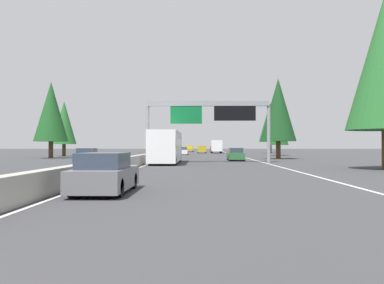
{
  "coord_description": "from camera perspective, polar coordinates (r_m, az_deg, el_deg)",
  "views": [
    {
      "loc": [
        -3.22,
        -5.06,
        1.73
      ],
      "look_at": [
        51.82,
        -3.95,
        2.22
      ],
      "focal_mm": 37.84,
      "sensor_mm": 36.0,
      "label": 1
    }
  ],
  "objects": [
    {
      "name": "sedan_mid_center",
      "position": [
        15.2,
        -12.16,
        -4.45
      ],
      "size": [
        4.4,
        1.8,
        1.47
      ],
      "color": "slate",
      "rests_on": "ground"
    },
    {
      "name": "shoulder_stripe_right",
      "position": [
        73.52,
        6.2,
        -1.86
      ],
      "size": [
        160.0,
        0.16,
        0.01
      ],
      "primitive_type": "cube",
      "color": "silver",
      "rests_on": "ground"
    },
    {
      "name": "sign_gantry_overhead",
      "position": [
        41.16,
        2.52,
        4.01
      ],
      "size": [
        0.5,
        12.68,
        6.25
      ],
      "color": "gray",
      "rests_on": "ground"
    },
    {
      "name": "sedan_mid_right",
      "position": [
        126.01,
        2.94,
        -0.99
      ],
      "size": [
        4.4,
        1.8,
        1.47
      ],
      "color": "red",
      "rests_on": "ground"
    },
    {
      "name": "pickup_far_left",
      "position": [
        117.12,
        -0.32,
        -0.91
      ],
      "size": [
        5.6,
        2.0,
        1.86
      ],
      "color": "#AD931E",
      "rests_on": "ground"
    },
    {
      "name": "conifer_right_near",
      "position": [
        54.17,
        12.06,
        4.45
      ],
      "size": [
        4.64,
        4.64,
        10.55
      ],
      "color": "#4C3823",
      "rests_on": "ground"
    },
    {
      "name": "bus_distant_b",
      "position": [
        39.77,
        -3.63,
        -0.53
      ],
      "size": [
        11.5,
        2.55,
        3.1
      ],
      "color": "white",
      "rests_on": "ground"
    },
    {
      "name": "shoulder_stripe_median",
      "position": [
        73.39,
        -2.6,
        -1.86
      ],
      "size": [
        160.0,
        0.16,
        0.01
      ],
      "primitive_type": "cube",
      "color": "silver",
      "rests_on": "ground"
    },
    {
      "name": "median_barrier",
      "position": [
        83.4,
        -2.53,
        -1.39
      ],
      "size": [
        180.0,
        0.56,
        0.9
      ],
      "primitive_type": "cube",
      "color": "#9E9B93",
      "rests_on": "ground"
    },
    {
      "name": "ground_plane",
      "position": [
        63.44,
        -3.42,
        -2.08
      ],
      "size": [
        320.0,
        320.0,
        0.0
      ],
      "primitive_type": "plane",
      "color": "#38383A"
    },
    {
      "name": "sedan_far_right",
      "position": [
        77.14,
        -1.27,
        -1.29
      ],
      "size": [
        4.4,
        1.8,
        1.47
      ],
      "color": "white",
      "rests_on": "ground"
    },
    {
      "name": "conifer_left_near",
      "position": [
        59.13,
        -19.26,
        4.04
      ],
      "size": [
        4.63,
        4.63,
        10.53
      ],
      "color": "#4C3823",
      "rests_on": "ground"
    },
    {
      "name": "conifer_right_far",
      "position": [
        96.14,
        10.96,
        2.76
      ],
      "size": [
        5.21,
        5.21,
        11.84
      ],
      "color": "#4C3823",
      "rests_on": "ground"
    },
    {
      "name": "box_truck_mid_left",
      "position": [
        93.61,
        3.43,
        -0.59
      ],
      "size": [
        8.5,
        2.4,
        2.95
      ],
      "color": "white",
      "rests_on": "ground"
    },
    {
      "name": "minivan_near_right",
      "position": [
        93.61,
        1.38,
        -0.99
      ],
      "size": [
        5.0,
        1.95,
        1.69
      ],
      "color": "#AD931E",
      "rests_on": "ground"
    },
    {
      "name": "sedan_distant_a",
      "position": [
        47.26,
        6.15,
        -1.78
      ],
      "size": [
        4.4,
        1.8,
        1.47
      ],
      "color": "#2D6B38",
      "rests_on": "ground"
    },
    {
      "name": "oncoming_near",
      "position": [
        42.56,
        -14.53,
        -1.91
      ],
      "size": [
        4.4,
        1.8,
        1.47
      ],
      "rotation": [
        0.0,
        0.0,
        3.14
      ],
      "color": "#1E4793",
      "rests_on": "ground"
    },
    {
      "name": "conifer_right_mid",
      "position": [
        71.42,
        11.97,
        2.18
      ],
      "size": [
        3.68,
        3.68,
        8.37
      ],
      "color": "#4C3823",
      "rests_on": "ground"
    },
    {
      "name": "conifer_left_mid",
      "position": [
        69.5,
        -17.59,
        2.61
      ],
      "size": [
        3.98,
        3.98,
        9.04
      ],
      "color": "#4C3823",
      "rests_on": "ground"
    }
  ]
}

